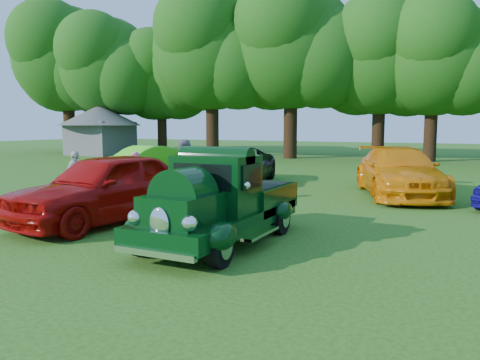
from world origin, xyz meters
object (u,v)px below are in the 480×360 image
at_px(red_convertible, 106,187).
at_px(back_car_lime, 142,162).
at_px(back_car_black, 236,165).
at_px(spectator_grey, 184,172).
at_px(back_car_orange, 399,172).
at_px(spectator_pink, 136,176).
at_px(hero_pickup, 222,205).
at_px(spectator_white, 75,175).
at_px(gazebo, 100,124).

relative_size(red_convertible, back_car_lime, 1.13).
bearing_deg(back_car_black, back_car_lime, 172.57).
bearing_deg(spectator_grey, back_car_black, 133.25).
xyz_separation_m(back_car_orange, spectator_pink, (-7.04, -4.44, -0.04)).
bearing_deg(back_car_black, hero_pickup, -76.29).
distance_m(hero_pickup, spectator_pink, 5.97).
distance_m(red_convertible, back_car_lime, 9.23).
bearing_deg(back_car_black, spectator_white, -125.02).
distance_m(hero_pickup, gazebo, 30.10).
distance_m(hero_pickup, spectator_grey, 4.67).
height_order(back_car_black, gazebo, gazebo).
height_order(hero_pickup, spectator_pink, hero_pickup).
bearing_deg(back_car_black, gazebo, 135.00).
distance_m(spectator_pink, spectator_grey, 1.75).
height_order(back_car_orange, spectator_grey, spectator_grey).
height_order(back_car_black, spectator_pink, spectator_pink).
xyz_separation_m(red_convertible, gazebo, (-18.70, 19.90, 1.58)).
distance_m(back_car_lime, spectator_white, 5.84).
xyz_separation_m(red_convertible, spectator_white, (-3.23, 2.17, -0.07)).
relative_size(spectator_grey, spectator_white, 1.24).
xyz_separation_m(back_car_orange, spectator_white, (-8.76, -5.23, -0.03)).
height_order(hero_pickup, red_convertible, hero_pickup).
bearing_deg(red_convertible, back_car_black, 102.41).
height_order(hero_pickup, spectator_grey, spectator_grey).
xyz_separation_m(spectator_white, gazebo, (-15.47, 17.73, 1.65)).
relative_size(spectator_pink, gazebo, 0.23).
height_order(spectator_white, gazebo, gazebo).
height_order(red_convertible, back_car_black, red_convertible).
height_order(back_car_lime, gazebo, gazebo).
bearing_deg(back_car_orange, spectator_grey, -160.24).
relative_size(hero_pickup, back_car_black, 0.85).
distance_m(back_car_black, spectator_pink, 5.14).
xyz_separation_m(back_car_lime, spectator_white, (1.84, -5.54, 0.05)).
height_order(spectator_grey, gazebo, gazebo).
relative_size(back_car_orange, spectator_white, 3.58).
xyz_separation_m(red_convertible, back_car_orange, (5.53, 7.40, -0.04)).
height_order(red_convertible, gazebo, gazebo).
xyz_separation_m(back_car_lime, spectator_grey, (5.30, -4.76, 0.23)).
height_order(red_convertible, spectator_pink, red_convertible).
bearing_deg(back_car_orange, hero_pickup, -125.63).
height_order(spectator_pink, spectator_white, spectator_white).
distance_m(red_convertible, spectator_pink, 3.32).
relative_size(back_car_lime, back_car_orange, 0.79).
bearing_deg(hero_pickup, spectator_pink, 144.44).
distance_m(spectator_white, gazebo, 23.58).
xyz_separation_m(hero_pickup, back_car_lime, (-8.42, 8.23, -0.04)).
distance_m(spectator_pink, spectator_white, 1.89).
bearing_deg(spectator_pink, gazebo, 110.80).
bearing_deg(hero_pickup, red_convertible, 171.20).
bearing_deg(spectator_white, spectator_grey, -92.78).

